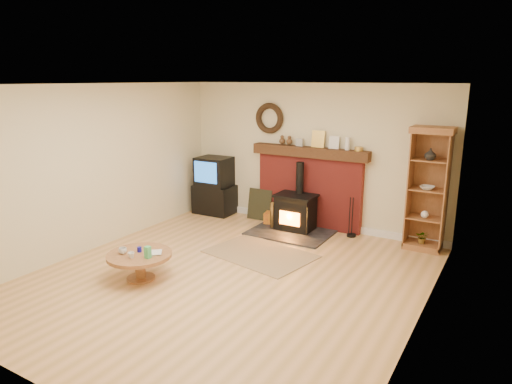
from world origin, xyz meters
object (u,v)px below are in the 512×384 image
Objects in this scene: wood_stove at (295,214)px; tv_unit at (214,187)px; coffee_table at (139,258)px; curio_cabinet at (428,189)px.

tv_unit is (-1.90, 0.20, 0.23)m from wood_stove.
tv_unit is 3.27m from coffee_table.
wood_stove is at bearing -172.47° from curio_cabinet.
curio_cabinet is 4.49m from coffee_table.
curio_cabinet reaches higher than tv_unit.
wood_stove is at bearing -6.02° from tv_unit.
wood_stove reaches higher than coffee_table.
tv_unit is 1.32× the size of coffee_table.
wood_stove is 1.22× the size of tv_unit.
coffee_table is (-3.08, -3.20, -0.68)m from curio_cabinet.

